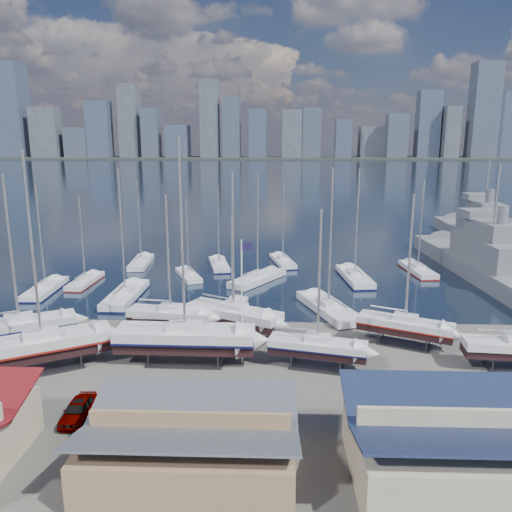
{
  "coord_description": "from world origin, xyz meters",
  "views": [
    {
      "loc": [
        4.79,
        -51.97,
        19.31
      ],
      "look_at": [
        2.61,
        8.0,
        5.62
      ],
      "focal_mm": 35.0,
      "sensor_mm": 36.0,
      "label": 1
    }
  ],
  "objects_px": {
    "sailboat_cradle_0": "(20,327)",
    "naval_ship_west": "(482,236)",
    "naval_ship_east": "(489,268)",
    "car_a": "(78,409)",
    "flagpole": "(243,294)"
  },
  "relations": [
    {
      "from": "sailboat_cradle_0",
      "to": "naval_ship_east",
      "type": "distance_m",
      "value": 61.45
    },
    {
      "from": "sailboat_cradle_0",
      "to": "naval_ship_east",
      "type": "bearing_deg",
      "value": -2.46
    },
    {
      "from": "naval_ship_west",
      "to": "sailboat_cradle_0",
      "type": "bearing_deg",
      "value": 131.15
    },
    {
      "from": "naval_ship_west",
      "to": "flagpole",
      "type": "relative_size",
      "value": 3.81
    },
    {
      "from": "sailboat_cradle_0",
      "to": "naval_ship_west",
      "type": "distance_m",
      "value": 82.81
    },
    {
      "from": "naval_ship_east",
      "to": "naval_ship_west",
      "type": "xyz_separation_m",
      "value": [
        9.08,
        25.27,
        0.0
      ]
    },
    {
      "from": "naval_ship_east",
      "to": "sailboat_cradle_0",
      "type": "bearing_deg",
      "value": 112.87
    },
    {
      "from": "naval_ship_east",
      "to": "car_a",
      "type": "height_order",
      "value": "naval_ship_east"
    },
    {
      "from": "sailboat_cradle_0",
      "to": "naval_ship_east",
      "type": "xyz_separation_m",
      "value": [
        55.28,
        26.84,
        -0.44
      ]
    },
    {
      "from": "car_a",
      "to": "flagpole",
      "type": "distance_m",
      "value": 15.84
    },
    {
      "from": "naval_ship_west",
      "to": "car_a",
      "type": "relative_size",
      "value": 10.0
    },
    {
      "from": "sailboat_cradle_0",
      "to": "car_a",
      "type": "bearing_deg",
      "value": -78.22
    },
    {
      "from": "naval_ship_west",
      "to": "car_a",
      "type": "height_order",
      "value": "naval_ship_west"
    },
    {
      "from": "naval_ship_west",
      "to": "car_a",
      "type": "xyz_separation_m",
      "value": [
        -53.97,
        -64.42,
        -0.93
      ]
    },
    {
      "from": "naval_ship_west",
      "to": "car_a",
      "type": "bearing_deg",
      "value": 142.19
    }
  ]
}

